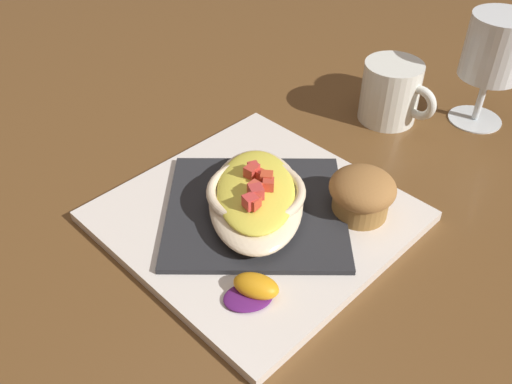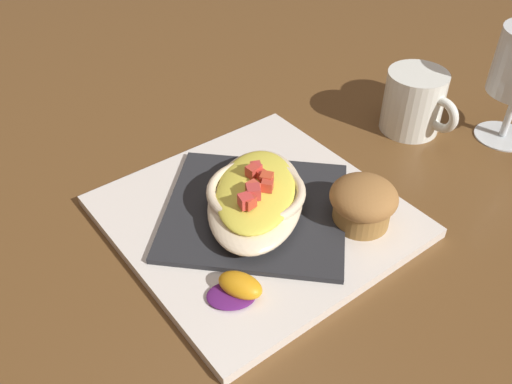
# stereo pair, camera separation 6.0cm
# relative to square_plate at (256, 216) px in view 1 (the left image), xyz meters

# --- Properties ---
(ground_plane) EXTENTS (2.60, 2.60, 0.00)m
(ground_plane) POSITION_rel_square_plate_xyz_m (0.00, 0.00, -0.01)
(ground_plane) COLOR brown
(square_plate) EXTENTS (0.36, 0.36, 0.01)m
(square_plate) POSITION_rel_square_plate_xyz_m (0.00, 0.00, 0.00)
(square_plate) COLOR white
(square_plate) RESTS_ON ground_plane
(folded_napkin) EXTENTS (0.27, 0.27, 0.01)m
(folded_napkin) POSITION_rel_square_plate_xyz_m (0.00, 0.00, 0.01)
(folded_napkin) COLOR #27292C
(folded_napkin) RESTS_ON square_plate
(gratin_dish) EXTENTS (0.20, 0.18, 0.05)m
(gratin_dish) POSITION_rel_square_plate_xyz_m (-0.00, -0.00, 0.03)
(gratin_dish) COLOR beige
(gratin_dish) RESTS_ON folded_napkin
(muffin) EXTENTS (0.07, 0.07, 0.05)m
(muffin) POSITION_rel_square_plate_xyz_m (0.06, -0.10, 0.03)
(muffin) COLOR olive
(muffin) RESTS_ON square_plate
(orange_garnish) EXTENTS (0.06, 0.06, 0.02)m
(orange_garnish) POSITION_rel_square_plate_xyz_m (-0.10, -0.06, 0.01)
(orange_garnish) COLOR #5B1C68
(orange_garnish) RESTS_ON square_plate
(coffee_mug) EXTENTS (0.08, 0.11, 0.09)m
(coffee_mug) POSITION_rel_square_plate_xyz_m (0.28, -0.04, 0.03)
(coffee_mug) COLOR white
(coffee_mug) RESTS_ON ground_plane
(stemmed_glass) EXTENTS (0.08, 0.08, 0.16)m
(stemmed_glass) POSITION_rel_square_plate_xyz_m (0.35, -0.15, 0.10)
(stemmed_glass) COLOR white
(stemmed_glass) RESTS_ON ground_plane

